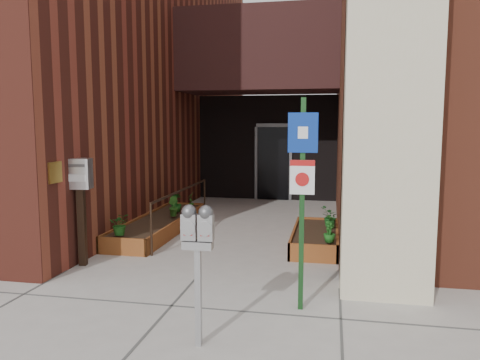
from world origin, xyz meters
The scene contains 15 objects.
ground centered at (0.00, 0.00, 0.00)m, with size 80.00×80.00×0.00m, color #9E9991.
architecture centered at (-0.18, 6.89, 4.98)m, with size 20.00×14.60×10.00m.
planter_left centered at (-1.55, 2.70, 0.13)m, with size 0.90×3.60×0.30m.
planter_right centered at (1.60, 2.20, 0.13)m, with size 0.80×2.20×0.30m.
handrail centered at (-1.05, 2.65, 0.75)m, with size 0.04×3.34×0.90m.
parking_meter centered at (0.61, -1.91, 1.09)m, with size 0.32×0.15×1.41m.
sign_post centered at (1.53, -0.80, 1.52)m, with size 0.34×0.08×2.48m.
payment_dropbox centered at (-1.90, 0.31, 1.20)m, with size 0.37×0.30×1.66m.
shrub_left_a centered at (-1.65, 1.11, 0.49)m, with size 0.34×0.34×0.38m, color #1D5618.
shrub_left_b centered at (-1.33, 2.86, 0.50)m, with size 0.22×0.22×0.41m, color #275E1A.
shrub_left_c centered at (-1.41, 3.33, 0.50)m, with size 0.22×0.22×0.40m, color #174F16.
shrub_left_d centered at (-1.25, 3.89, 0.48)m, with size 0.19×0.19×0.37m, color #275E1A.
shrub_right_a centered at (1.85, 1.30, 0.47)m, with size 0.19×0.19×0.34m, color #1C5E1B.
shrub_right_b centered at (1.85, 1.97, 0.46)m, with size 0.17×0.17×0.33m, color #1C5418.
shrub_right_c centered at (1.85, 2.46, 0.49)m, with size 0.34×0.34×0.37m, color #17531C.
Camera 1 is at (1.86, -6.15, 2.18)m, focal length 35.00 mm.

